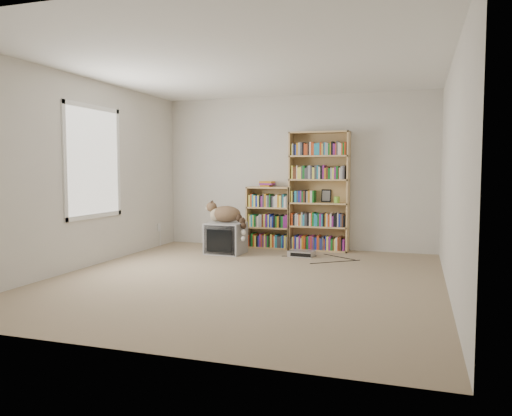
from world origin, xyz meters
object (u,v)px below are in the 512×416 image
(bookcase_short, at_px, (270,219))
(cat, at_px, (228,216))
(dvd_player, at_px, (302,254))
(crt_tv, at_px, (226,238))
(bookcase_tall, at_px, (319,195))

(bookcase_short, bearing_deg, cat, -122.62)
(dvd_player, bearing_deg, cat, -171.44)
(crt_tv, bearing_deg, bookcase_tall, 31.76)
(bookcase_tall, xyz_separation_m, dvd_player, (-0.13, -0.65, -0.85))
(bookcase_short, xyz_separation_m, dvd_player, (0.69, -0.65, -0.43))
(crt_tv, xyz_separation_m, bookcase_short, (0.48, 0.75, 0.23))
(cat, xyz_separation_m, dvd_player, (1.15, 0.07, -0.53))
(cat, distance_m, dvd_player, 1.27)
(bookcase_tall, bearing_deg, cat, -150.76)
(cat, height_order, dvd_player, cat)
(bookcase_tall, bearing_deg, crt_tv, -150.04)
(bookcase_tall, relative_size, dvd_player, 5.11)
(cat, xyz_separation_m, bookcase_short, (0.46, 0.72, -0.10))
(cat, bearing_deg, bookcase_tall, 18.63)
(cat, bearing_deg, bookcase_short, 46.78)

